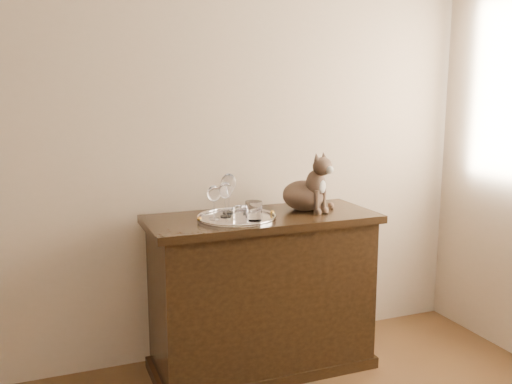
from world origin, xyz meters
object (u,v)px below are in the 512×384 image
at_px(sideboard, 262,293).
at_px(wine_glass_d, 226,199).
at_px(wine_glass_b, 229,193).
at_px(tumbler_b, 241,215).
at_px(wine_glass_c, 214,202).
at_px(tumbler_a, 254,211).
at_px(cat, 304,181).
at_px(tray, 237,218).

bearing_deg(sideboard, wine_glass_d, 177.39).
height_order(wine_glass_b, tumbler_b, wine_glass_b).
xyz_separation_m(wine_glass_c, tumbler_a, (0.17, -0.10, -0.04)).
xyz_separation_m(wine_glass_b, cat, (0.41, -0.05, 0.05)).
bearing_deg(tumbler_b, wine_glass_b, 84.71).
distance_m(wine_glass_c, cat, 0.53).
xyz_separation_m(wine_glass_c, tumbler_b, (0.09, -0.14, -0.04)).
bearing_deg(cat, tumbler_b, -179.51).
bearing_deg(tumbler_b, wine_glass_c, 124.04).
bearing_deg(cat, sideboard, 164.79).
xyz_separation_m(sideboard, tray, (-0.15, -0.03, 0.43)).
relative_size(tray, wine_glass_d, 2.24).
relative_size(sideboard, wine_glass_c, 7.06).
bearing_deg(cat, wine_glass_b, 149.25).
bearing_deg(tumbler_b, wine_glass_d, 97.47).
bearing_deg(sideboard, tray, -168.64).
distance_m(tray, wine_glass_d, 0.11).
relative_size(wine_glass_b, tumbler_a, 2.18).
distance_m(sideboard, wine_glass_c, 0.58).
bearing_deg(wine_glass_b, tray, -89.15).
bearing_deg(tumbler_b, sideboard, 41.85).
height_order(sideboard, tumbler_a, tumbler_a).
height_order(wine_glass_c, tumbler_a, wine_glass_c).
xyz_separation_m(wine_glass_b, wine_glass_d, (-0.04, -0.08, -0.01)).
bearing_deg(tumbler_a, sideboard, 52.13).
height_order(tray, wine_glass_c, wine_glass_c).
distance_m(sideboard, tray, 0.46).
height_order(wine_glass_c, wine_glass_d, wine_glass_d).
xyz_separation_m(wine_glass_d, cat, (0.45, 0.03, 0.06)).
relative_size(sideboard, tumbler_a, 12.58).
bearing_deg(tray, sideboard, 11.36).
relative_size(tray, wine_glass_c, 2.35).
height_order(wine_glass_b, wine_glass_d, wine_glass_b).
distance_m(wine_glass_d, tumbler_a, 0.17).
xyz_separation_m(sideboard, tumbler_a, (-0.09, -0.12, 0.48)).
height_order(sideboard, wine_glass_c, wine_glass_c).
bearing_deg(tray, wine_glass_d, 139.78).
height_order(tray, wine_glass_b, wine_glass_b).
bearing_deg(wine_glass_b, sideboard, -30.59).
relative_size(wine_glass_d, tumbler_a, 1.87).
distance_m(tumbler_b, cat, 0.49).
bearing_deg(wine_glass_c, cat, 6.39).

